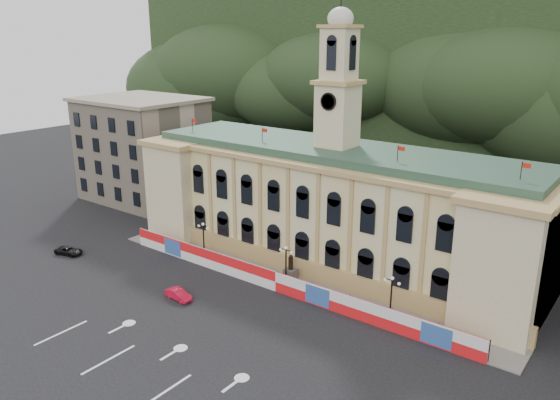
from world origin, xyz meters
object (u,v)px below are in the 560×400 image
Objects in this scene: statue at (291,274)px; lamp_center at (286,262)px; red_sedan at (179,294)px; black_suv at (69,251)px.

lamp_center is (0.00, -1.00, 1.89)m from statue.
lamp_center is 1.37× the size of red_sedan.
black_suv is at bearing -158.91° from statue.
black_suv is at bearing -160.59° from lamp_center.
statue reaches higher than red_sedan.
red_sedan reaches higher than black_suv.
statue is 2.14m from lamp_center.
red_sedan is (-7.81, -11.50, -0.58)m from statue.
lamp_center is at bearing -86.39° from black_suv.
red_sedan is at bearing -124.18° from statue.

